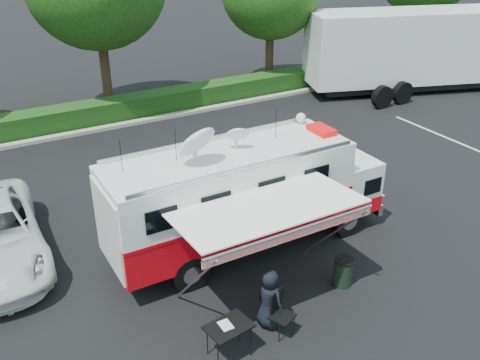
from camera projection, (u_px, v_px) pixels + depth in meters
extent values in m
plane|color=black|center=(249.00, 245.00, 15.55)|extent=(120.00, 120.00, 0.00)
cube|color=#9E998E|center=(204.00, 109.00, 25.79)|extent=(60.00, 0.35, 0.15)
cube|color=black|center=(195.00, 96.00, 26.29)|extent=(60.00, 1.20, 1.00)
cylinder|color=black|center=(105.00, 63.00, 24.51)|extent=(0.44, 0.44, 4.80)
cylinder|color=black|center=(270.00, 49.00, 28.68)|extent=(0.44, 0.44, 4.00)
cylinder|color=black|center=(417.00, 25.00, 33.47)|extent=(0.44, 0.44, 4.40)
cube|color=silver|center=(189.00, 205.00, 17.64)|extent=(0.12, 5.50, 0.01)
cube|color=silver|center=(333.00, 166.00, 20.30)|extent=(0.12, 5.50, 0.01)
cube|color=silver|center=(443.00, 136.00, 22.96)|extent=(0.12, 5.50, 0.01)
cube|color=black|center=(249.00, 231.00, 15.33)|extent=(7.61, 1.24, 0.27)
cylinder|color=black|center=(347.00, 220.00, 15.83)|extent=(0.97, 0.28, 0.97)
cylinder|color=black|center=(308.00, 193.00, 17.34)|extent=(0.97, 0.28, 0.97)
cylinder|color=black|center=(190.00, 273.00, 13.56)|extent=(0.97, 0.28, 0.97)
cylinder|color=black|center=(161.00, 236.00, 15.06)|extent=(0.97, 0.28, 0.97)
cube|color=silver|center=(357.00, 196.00, 17.09)|extent=(0.18, 2.21, 0.35)
cube|color=silver|center=(343.00, 177.00, 16.42)|extent=(1.24, 2.21, 1.50)
cube|color=#BF0710|center=(341.00, 192.00, 16.66)|extent=(1.26, 2.23, 0.49)
cube|color=black|center=(358.00, 165.00, 16.55)|extent=(0.11, 1.91, 0.62)
cube|color=#BF0710|center=(230.00, 216.00, 14.75)|extent=(6.73, 2.21, 1.06)
cube|color=#BF0710|center=(229.00, 200.00, 14.51)|extent=(6.75, 2.23, 0.09)
cube|color=silver|center=(229.00, 178.00, 14.21)|extent=(6.73, 2.21, 1.24)
cube|color=silver|center=(229.00, 155.00, 13.91)|extent=(6.73, 2.21, 0.07)
cube|color=#CC0505|center=(322.00, 130.00, 15.19)|extent=(0.49, 0.84, 0.14)
sphere|color=silver|center=(301.00, 118.00, 15.79)|extent=(0.30, 0.30, 0.30)
ellipsoid|color=silver|center=(197.00, 142.00, 13.09)|extent=(1.06, 1.06, 0.32)
ellipsoid|color=silver|center=(237.00, 134.00, 14.00)|extent=(0.62, 0.62, 0.18)
cylinder|color=black|center=(121.00, 156.00, 12.76)|extent=(0.02, 0.02, 0.88)
cylinder|color=black|center=(176.00, 145.00, 13.39)|extent=(0.02, 0.02, 0.88)
cylinder|color=black|center=(276.00, 123.00, 14.73)|extent=(0.02, 0.02, 0.88)
cube|color=white|center=(267.00, 207.00, 12.35)|extent=(4.42, 2.12, 0.19)
cube|color=red|center=(293.00, 235.00, 11.62)|extent=(4.42, 0.04, 0.25)
cylinder|color=#B2B2B7|center=(294.00, 231.00, 11.56)|extent=(4.42, 0.07, 0.07)
cylinder|color=#B2B2B7|center=(194.00, 281.00, 12.02)|extent=(0.05, 2.31, 2.55)
cylinder|color=#B2B2B7|center=(332.00, 234.00, 13.76)|extent=(0.05, 2.31, 2.55)
imported|color=black|center=(268.00, 324.00, 12.57)|extent=(0.69, 0.86, 1.53)
cube|color=black|center=(229.00, 327.00, 11.37)|extent=(1.06, 0.81, 0.05)
cylinder|color=black|center=(218.00, 355.00, 11.18)|extent=(0.02, 0.02, 0.80)
cylinder|color=black|center=(207.00, 340.00, 11.57)|extent=(0.02, 0.02, 0.80)
cylinder|color=black|center=(251.00, 341.00, 11.53)|extent=(0.02, 0.02, 0.80)
cylinder|color=black|center=(239.00, 327.00, 11.92)|extent=(0.02, 0.02, 0.80)
cube|color=silver|center=(226.00, 325.00, 11.37)|extent=(0.25, 0.34, 0.01)
cube|color=black|center=(282.00, 317.00, 12.09)|extent=(0.66, 0.66, 0.04)
cube|color=black|center=(276.00, 301.00, 12.16)|extent=(0.47, 0.24, 0.55)
cylinder|color=black|center=(279.00, 333.00, 11.96)|extent=(0.02, 0.02, 0.50)
cylinder|color=black|center=(270.00, 323.00, 12.27)|extent=(0.02, 0.02, 0.50)
cylinder|color=black|center=(294.00, 327.00, 12.14)|extent=(0.02, 0.02, 0.50)
cylinder|color=black|center=(284.00, 317.00, 12.44)|extent=(0.02, 0.02, 0.50)
cylinder|color=black|center=(343.00, 272.00, 13.76)|extent=(0.48, 0.48, 0.74)
cylinder|color=black|center=(344.00, 260.00, 13.59)|extent=(0.52, 0.52, 0.04)
cube|color=silver|center=(433.00, 45.00, 28.08)|extent=(13.58, 6.99, 3.57)
cube|color=#B20C0C|center=(455.00, 50.00, 26.99)|extent=(12.05, 4.17, 0.56)
cube|color=black|center=(428.00, 81.00, 28.97)|extent=(12.41, 6.31, 0.33)
cylinder|color=black|center=(382.00, 97.00, 25.97)|extent=(1.12, 0.33, 1.12)
cylinder|color=black|center=(349.00, 84.00, 27.86)|extent=(1.12, 0.33, 1.12)
cylinder|color=black|center=(402.00, 93.00, 26.56)|extent=(1.12, 0.33, 1.12)
cylinder|color=black|center=(369.00, 80.00, 28.46)|extent=(1.12, 0.33, 1.12)
cylinder|color=black|center=(472.00, 61.00, 32.07)|extent=(1.12, 0.33, 1.12)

